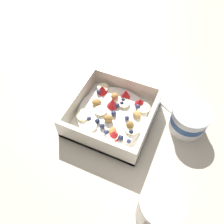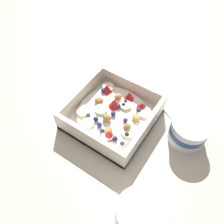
{
  "view_description": "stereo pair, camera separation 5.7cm",
  "coord_description": "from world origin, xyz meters",
  "views": [
    {
      "loc": [
        0.32,
        0.15,
        0.5
      ],
      "look_at": [
        0.01,
        0.01,
        0.03
      ],
      "focal_mm": 38.28,
      "sensor_mm": 36.0,
      "label": 1
    },
    {
      "loc": [
        0.29,
        0.2,
        0.5
      ],
      "look_at": [
        0.01,
        0.01,
        0.03
      ],
      "focal_mm": 38.28,
      "sensor_mm": 36.0,
      "label": 2
    }
  ],
  "objects": [
    {
      "name": "ground_plane",
      "position": [
        0.0,
        0.0,
        0.0
      ],
      "size": [
        2.4,
        2.4,
        0.0
      ],
      "primitive_type": "plane",
      "color": "beige"
    },
    {
      "name": "fruit_bowl",
      "position": [
        0.01,
        0.01,
        0.02
      ],
      "size": [
        0.19,
        0.19,
        0.06
      ],
      "color": "white",
      "rests_on": "ground"
    },
    {
      "name": "spoon",
      "position": [
        -0.11,
        0.06,
        0.0
      ],
      "size": [
        0.1,
        0.16,
        0.01
      ],
      "color": "silver",
      "rests_on": "ground"
    },
    {
      "name": "yogurt_cup",
      "position": [
        -0.04,
        0.19,
        0.03
      ],
      "size": [
        0.09,
        0.09,
        0.06
      ],
      "color": "white",
      "rests_on": "ground"
    },
    {
      "name": "coffee_mug",
      "position": [
        0.19,
        0.18,
        0.05
      ],
      "size": [
        0.11,
        0.08,
        0.09
      ],
      "color": "white",
      "rests_on": "ground"
    }
  ]
}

